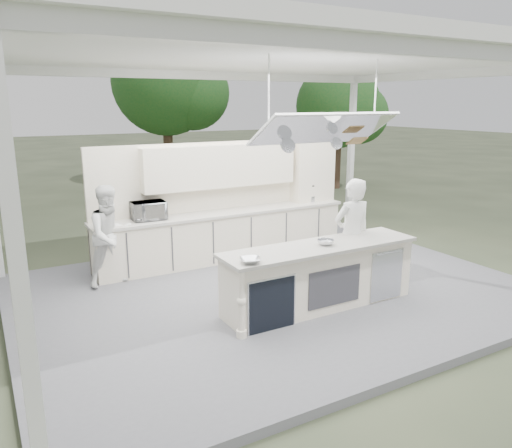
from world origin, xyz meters
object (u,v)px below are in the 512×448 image
demo_island (319,276)px  back_counter (225,235)px  sous_chef (111,236)px  head_chef (352,235)px

demo_island → back_counter: same height
back_counter → sous_chef: sous_chef is taller
head_chef → sous_chef: bearing=-29.7°
back_counter → head_chef: 2.73m
back_counter → demo_island: bearing=-86.4°
demo_island → back_counter: size_ratio=0.61×
back_counter → sous_chef: 2.31m
demo_island → sous_chef: (-2.43, 2.46, 0.37)m
back_counter → head_chef: size_ratio=2.78×
demo_island → sous_chef: 3.48m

